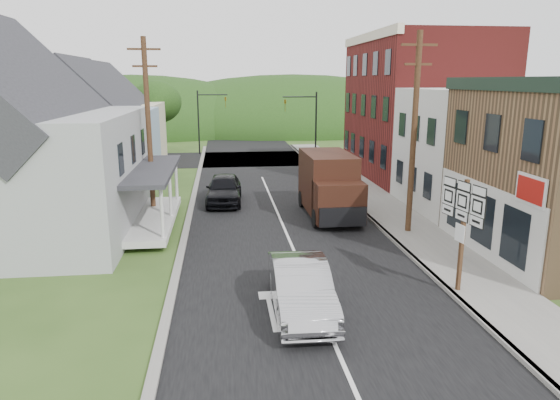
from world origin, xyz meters
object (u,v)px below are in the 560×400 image
object	(u,v)px
dark_sedan	(224,189)
silver_sedan	(301,288)
delivery_van	(329,185)
route_sign_cluster	(462,220)
warning_sign	(464,217)

from	to	relation	value
dark_sedan	silver_sedan	bearing A→B (deg)	-78.43
delivery_van	route_sign_cluster	world-z (taller)	route_sign_cluster
route_sign_cluster	warning_sign	distance (m)	2.75
dark_sedan	warning_sign	size ratio (longest dim) A/B	1.70
dark_sedan	warning_sign	bearing A→B (deg)	-49.05
silver_sedan	route_sign_cluster	distance (m)	5.68
silver_sedan	delivery_van	bearing A→B (deg)	74.51
silver_sedan	warning_sign	world-z (taller)	warning_sign
dark_sedan	route_sign_cluster	xyz separation A→B (m)	(7.55, -13.61, 1.74)
dark_sedan	delivery_van	bearing A→B (deg)	-30.08
dark_sedan	delivery_van	xyz separation A→B (m)	(5.40, -3.49, 0.82)
dark_sedan	delivery_van	world-z (taller)	delivery_van
dark_sedan	route_sign_cluster	bearing A→B (deg)	-58.16
warning_sign	route_sign_cluster	bearing A→B (deg)	-100.74
dark_sedan	warning_sign	xyz separation A→B (m)	(8.82, -11.24, 1.14)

